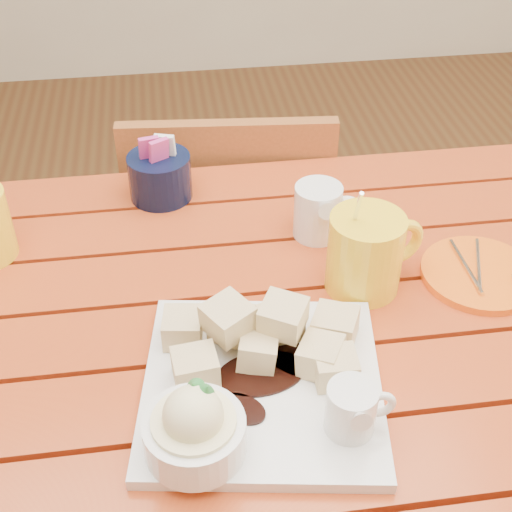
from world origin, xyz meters
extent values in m
cube|color=#A52B15|center=(0.00, -0.23, 0.73)|extent=(1.20, 0.11, 0.03)
cube|color=#A52B15|center=(0.00, -0.11, 0.73)|extent=(1.20, 0.11, 0.03)
cube|color=#A52B15|center=(0.00, 0.00, 0.73)|extent=(1.20, 0.11, 0.03)
cube|color=#A52B15|center=(0.00, 0.11, 0.73)|extent=(1.20, 0.11, 0.03)
cube|color=#A52B15|center=(0.00, 0.23, 0.73)|extent=(1.20, 0.11, 0.03)
cube|color=#A52B15|center=(0.00, 0.34, 0.73)|extent=(1.20, 0.11, 0.03)
cube|color=#A52B15|center=(0.00, 0.36, 0.68)|extent=(1.12, 0.04, 0.08)
cylinder|color=#A52B15|center=(0.55, 0.35, 0.36)|extent=(0.06, 0.06, 0.72)
cube|color=white|center=(0.00, -0.11, 0.76)|extent=(0.31, 0.31, 0.02)
cube|color=#BD8E39|center=(0.08, -0.12, 0.79)|extent=(0.05, 0.05, 0.04)
cube|color=#BD8E39|center=(0.10, -0.06, 0.79)|extent=(0.07, 0.07, 0.04)
cube|color=#BD8E39|center=(-0.08, -0.10, 0.79)|extent=(0.05, 0.05, 0.04)
cube|color=#BD8E39|center=(-0.09, -0.03, 0.79)|extent=(0.06, 0.06, 0.04)
cube|color=#BD8E39|center=(-0.03, -0.06, 0.82)|extent=(0.07, 0.07, 0.04)
cube|color=#BD8E39|center=(0.00, -0.08, 0.79)|extent=(0.06, 0.06, 0.04)
cube|color=#BD8E39|center=(0.07, -0.10, 0.79)|extent=(0.07, 0.07, 0.04)
cube|color=#BD8E39|center=(0.03, -0.06, 0.82)|extent=(0.07, 0.07, 0.04)
cube|color=#BD8E39|center=(0.03, -0.04, 0.79)|extent=(0.06, 0.06, 0.04)
cube|color=#BD8E39|center=(-0.03, -0.03, 0.79)|extent=(0.07, 0.07, 0.04)
cylinder|color=white|center=(-0.08, -0.20, 0.79)|extent=(0.11, 0.11, 0.04)
cylinder|color=beige|center=(-0.08, -0.20, 0.80)|extent=(0.09, 0.09, 0.03)
sphere|color=beige|center=(-0.08, -0.20, 0.82)|extent=(0.06, 0.06, 0.06)
cone|color=#287C34|center=(-0.07, -0.19, 0.85)|extent=(0.04, 0.04, 0.03)
cone|color=#287C34|center=(-0.08, -0.18, 0.84)|extent=(0.03, 0.03, 0.03)
cylinder|color=white|center=(0.08, -0.19, 0.80)|extent=(0.06, 0.06, 0.06)
cylinder|color=black|center=(0.08, -0.19, 0.82)|extent=(0.04, 0.04, 0.01)
cone|color=white|center=(0.08, -0.22, 0.82)|extent=(0.02, 0.02, 0.03)
torus|color=white|center=(0.11, -0.19, 0.80)|extent=(0.04, 0.01, 0.04)
cylinder|color=yellow|center=(0.16, 0.05, 0.81)|extent=(0.10, 0.10, 0.11)
cylinder|color=black|center=(0.16, 0.05, 0.85)|extent=(0.09, 0.09, 0.01)
torus|color=yellow|center=(0.22, 0.07, 0.81)|extent=(0.07, 0.04, 0.07)
cylinder|color=silver|center=(0.14, 0.06, 0.85)|extent=(0.01, 0.07, 0.15)
cylinder|color=white|center=(0.12, 0.18, 0.79)|extent=(0.07, 0.07, 0.08)
cylinder|color=white|center=(0.12, 0.18, 0.83)|extent=(0.06, 0.06, 0.01)
cone|color=white|center=(0.12, 0.14, 0.82)|extent=(0.03, 0.03, 0.03)
torus|color=white|center=(0.17, 0.18, 0.79)|extent=(0.05, 0.02, 0.05)
cylinder|color=black|center=(-0.10, 0.32, 0.79)|extent=(0.10, 0.10, 0.07)
cube|color=#CF3889|center=(-0.12, 0.32, 0.84)|extent=(0.03, 0.02, 0.05)
cube|color=white|center=(-0.09, 0.32, 0.84)|extent=(0.03, 0.02, 0.05)
cube|color=#CF3889|center=(-0.10, 0.31, 0.84)|extent=(0.03, 0.03, 0.05)
cylinder|color=orange|center=(0.33, 0.05, 0.76)|extent=(0.16, 0.16, 0.01)
cylinder|color=silver|center=(0.31, 0.06, 0.76)|extent=(0.01, 0.12, 0.01)
cylinder|color=silver|center=(0.33, 0.06, 0.76)|extent=(0.05, 0.11, 0.01)
cube|color=brown|center=(0.03, 0.60, 0.40)|extent=(0.42, 0.42, 0.03)
cylinder|color=brown|center=(0.21, 0.75, 0.19)|extent=(0.03, 0.03, 0.39)
cylinder|color=brown|center=(-0.12, 0.78, 0.19)|extent=(0.03, 0.03, 0.39)
cylinder|color=brown|center=(0.18, 0.42, 0.19)|extent=(0.03, 0.03, 0.39)
cylinder|color=brown|center=(-0.15, 0.45, 0.19)|extent=(0.03, 0.03, 0.39)
cube|color=brown|center=(0.02, 0.43, 0.61)|extent=(0.39, 0.06, 0.40)
camera|label=1|loc=(-0.09, -0.66, 1.39)|focal=50.00mm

